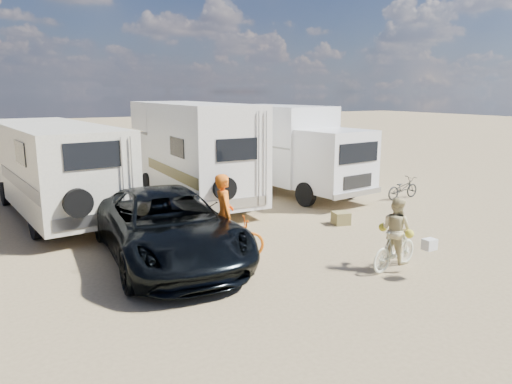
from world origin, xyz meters
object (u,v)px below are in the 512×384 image
rv_main (192,153)px  cooler (163,230)px  bike_man (225,240)px  rv_left (55,170)px  dark_suv (167,226)px  rider_man (224,221)px  bike_woman (395,249)px  box_truck (292,150)px  crate (341,218)px  rider_woman (395,237)px  bike_parked (403,188)px

rv_main → cooler: 4.90m
rv_main → bike_man: rv_main is taller
rv_left → rv_main: bearing=-10.7°
dark_suv → rider_man: 1.40m
bike_woman → box_truck: bearing=-28.3°
rider_man → crate: rider_man is taller
bike_man → cooler: size_ratio=3.83×
rider_man → bike_man: bearing=0.0°
rv_main → cooler: size_ratio=14.98×
bike_man → dark_suv: bearing=73.7°
box_truck → bike_man: bearing=-141.7°
box_truck → rider_woman: bearing=-114.5°
box_truck → crate: bearing=-112.0°
rv_left → bike_man: bearing=-72.9°
rv_main → crate: rv_main is taller
rv_main → rider_man: (-1.75, -6.41, -0.84)m
bike_woman → bike_parked: bike_woman is taller
rv_left → rider_man: 7.39m
bike_parked → rider_woman: bearing=128.7°
rv_main → rider_man: 6.70m
bike_man → rv_left: bearing=39.2°
bike_woman → bike_parked: size_ratio=1.00×
box_truck → bike_woman: (-2.62, -8.30, -1.26)m
rv_main → crate: bearing=-60.8°
rider_woman → bike_parked: bearing=-58.0°
crate → cooler: bearing=165.7°
rv_main → cooler: rv_main is taller
bike_woman → rider_woman: rider_woman is taller
dark_suv → crate: (5.72, 0.42, -0.65)m
dark_suv → rv_left: bearing=109.8°
rider_man → rv_left: bearing=39.2°
rv_left → dark_suv: (1.77, -6.02, -0.66)m
rv_main → rv_left: 4.73m
crate → rider_woman: bearing=-110.7°
crate → rider_man: bearing=-165.6°
dark_suv → box_truck: bearing=39.7°
rv_left → bike_man: 7.44m
dark_suv → rider_woman: (4.36, -3.19, -0.09)m
bike_man → bike_parked: 9.35m
box_truck → bike_woman: bearing=-114.5°
cooler → rv_left: bearing=111.7°
rv_left → box_truck: box_truck is taller
dark_suv → bike_man: 1.44m
dark_suv → cooler: dark_suv is taller
bike_parked → box_truck: bearing=42.1°
dark_suv → crate: size_ratio=12.65×
rider_woman → cooler: 6.31m
bike_man → bike_woman: 4.01m
rv_left → bike_woman: bearing=-62.9°
rider_man → cooler: size_ratio=3.80×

